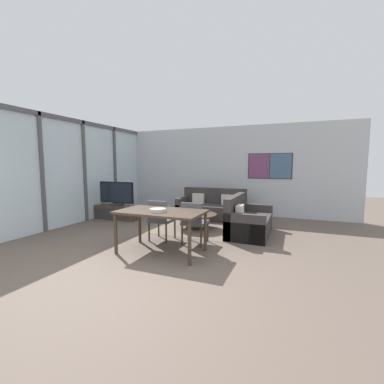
% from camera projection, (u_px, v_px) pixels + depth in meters
% --- Properties ---
extents(ground_plane, '(24.00, 24.00, 0.00)m').
position_uv_depth(ground_plane, '(130.00, 276.00, 3.66)').
color(ground_plane, brown).
extents(wall_back, '(7.78, 0.09, 2.80)m').
position_uv_depth(wall_back, '(226.00, 171.00, 8.30)').
color(wall_back, silver).
rests_on(wall_back, ground_plane).
extents(window_wall_left, '(0.07, 5.21, 2.80)m').
position_uv_depth(window_wall_left, '(84.00, 167.00, 7.17)').
color(window_wall_left, silver).
rests_on(window_wall_left, ground_plane).
extents(area_rug, '(2.30, 1.74, 0.01)m').
position_uv_depth(area_rug, '(196.00, 228.00, 6.42)').
color(area_rug, '#706051').
rests_on(area_rug, ground_plane).
extents(tv_console, '(1.32, 0.44, 0.41)m').
position_uv_depth(tv_console, '(117.00, 212.00, 7.51)').
color(tv_console, '#423326').
rests_on(tv_console, ground_plane).
extents(television, '(1.16, 0.20, 0.69)m').
position_uv_depth(television, '(116.00, 194.00, 7.46)').
color(television, '#2D2D33').
rests_on(television, tv_console).
extents(sofa_main, '(1.94, 0.85, 0.88)m').
position_uv_depth(sofa_main, '(212.00, 209.00, 7.61)').
color(sofa_main, '#383333').
rests_on(sofa_main, ground_plane).
extents(sofa_side, '(0.85, 1.55, 0.88)m').
position_uv_depth(sofa_side, '(246.00, 222.00, 5.86)').
color(sofa_side, '#383333').
rests_on(sofa_side, ground_plane).
extents(coffee_table, '(1.05, 1.05, 0.37)m').
position_uv_depth(coffee_table, '(196.00, 217.00, 6.39)').
color(coffee_table, '#423326').
rests_on(coffee_table, ground_plane).
extents(dining_table, '(1.54, 0.88, 0.77)m').
position_uv_depth(dining_table, '(161.00, 215.00, 4.60)').
color(dining_table, '#423326').
rests_on(dining_table, ground_plane).
extents(dining_chair_left, '(0.46, 0.46, 0.86)m').
position_uv_depth(dining_chair_left, '(160.00, 218.00, 5.33)').
color(dining_chair_left, '#4C4C51').
rests_on(dining_chair_left, ground_plane).
extents(dining_chair_centre, '(0.46, 0.46, 0.86)m').
position_uv_depth(dining_chair_centre, '(194.00, 220.00, 5.09)').
color(dining_chair_centre, '#4C4C51').
rests_on(dining_chair_centre, ground_plane).
extents(fruit_bowl, '(0.29, 0.29, 0.06)m').
position_uv_depth(fruit_bowl, '(158.00, 210.00, 4.47)').
color(fruit_bowl, '#B7B2A8').
rests_on(fruit_bowl, dining_table).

